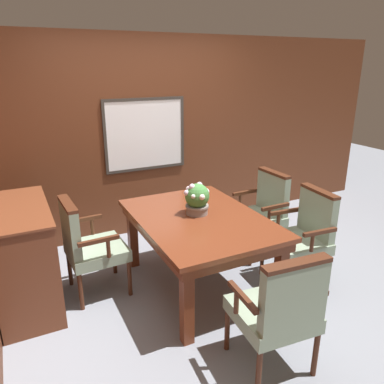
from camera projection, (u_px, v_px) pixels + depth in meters
The scene contains 9 objects.
ground_plane at pixel (208, 288), 3.70m from camera, with size 14.00×14.00×0.00m, color gray.
wall_back at pixel (147, 138), 4.67m from camera, with size 7.20×0.08×2.45m.
dining_table at pixel (199, 226), 3.54m from camera, with size 1.11×1.55×0.74m.
chair_right_near at pixel (304, 233), 3.68m from camera, with size 0.56×0.60×0.96m.
chair_right_far at pixel (262, 210), 4.27m from camera, with size 0.53×0.58×0.96m.
chair_left_far at pixel (88, 243), 3.47m from camera, with size 0.54×0.59×0.96m.
chair_head_near at pixel (279, 308), 2.56m from camera, with size 0.60×0.56×0.96m.
potted_plant at pixel (197, 199), 3.53m from camera, with size 0.26×0.25×0.31m.
sideboard_cabinet at pixel (24, 256), 3.35m from camera, with size 0.52×1.12×0.94m.
Camera 1 is at (-1.56, -2.78, 2.11)m, focal length 35.00 mm.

